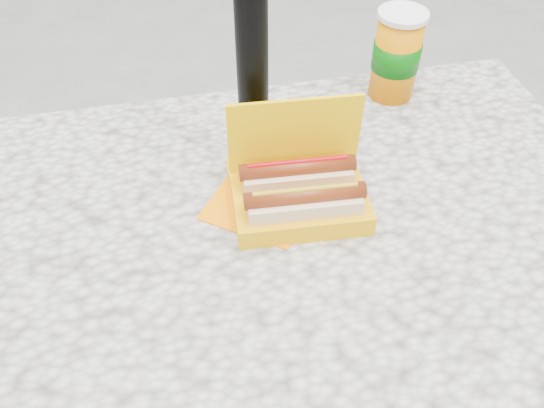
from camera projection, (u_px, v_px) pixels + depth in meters
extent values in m
cube|color=beige|center=(274.00, 239.00, 0.94)|extent=(1.20, 0.80, 0.05)
cylinder|color=black|center=(37.00, 284.00, 1.34)|extent=(0.07, 0.07, 0.70)
cylinder|color=black|center=(438.00, 219.00, 1.49)|extent=(0.07, 0.07, 0.70)
cube|color=#F4BA00|center=(300.00, 203.00, 0.94)|extent=(0.22, 0.15, 0.04)
cube|color=#F4BA00|center=(295.00, 135.00, 0.92)|extent=(0.22, 0.03, 0.14)
cube|color=beige|center=(304.00, 208.00, 0.90)|extent=(0.18, 0.06, 0.05)
cylinder|color=maroon|center=(305.00, 196.00, 0.88)|extent=(0.19, 0.04, 0.03)
cylinder|color=#AD8C13|center=(305.00, 190.00, 0.87)|extent=(0.16, 0.02, 0.01)
cube|color=beige|center=(297.00, 180.00, 0.94)|extent=(0.18, 0.06, 0.05)
cylinder|color=maroon|center=(298.00, 168.00, 0.93)|extent=(0.19, 0.04, 0.03)
cylinder|color=#B1040A|center=(298.00, 162.00, 0.92)|extent=(0.16, 0.02, 0.01)
cube|color=orange|center=(262.00, 201.00, 0.97)|extent=(0.23, 0.23, 0.00)
cylinder|color=#F4BA00|center=(285.00, 165.00, 1.02)|extent=(0.20, 0.20, 0.01)
cylinder|color=#F4BA00|center=(285.00, 163.00, 1.02)|extent=(0.21, 0.21, 0.01)
cube|color=orange|center=(297.00, 149.00, 1.03)|extent=(0.04, 0.05, 0.01)
cube|color=orange|center=(285.00, 155.00, 1.01)|extent=(0.05, 0.03, 0.01)
cube|color=orange|center=(286.00, 168.00, 1.00)|extent=(0.05, 0.03, 0.01)
cube|color=orange|center=(287.00, 163.00, 0.99)|extent=(0.05, 0.03, 0.01)
cube|color=orange|center=(280.00, 151.00, 1.01)|extent=(0.04, 0.05, 0.01)
cube|color=orange|center=(274.00, 170.00, 0.97)|extent=(0.05, 0.04, 0.01)
cube|color=orange|center=(281.00, 154.00, 1.01)|extent=(0.05, 0.02, 0.01)
cube|color=orange|center=(283.00, 154.00, 1.02)|extent=(0.03, 0.05, 0.01)
cube|color=orange|center=(286.00, 157.00, 1.01)|extent=(0.05, 0.04, 0.01)
cube|color=orange|center=(281.00, 158.00, 1.00)|extent=(0.03, 0.05, 0.01)
cube|color=orange|center=(283.00, 170.00, 0.98)|extent=(0.03, 0.05, 0.01)
cube|color=orange|center=(280.00, 162.00, 1.00)|extent=(0.05, 0.04, 0.01)
cube|color=orange|center=(284.00, 156.00, 1.01)|extent=(0.04, 0.04, 0.01)
cube|color=orange|center=(276.00, 153.00, 1.00)|extent=(0.04, 0.05, 0.01)
cube|color=orange|center=(295.00, 173.00, 0.98)|extent=(0.05, 0.01, 0.01)
ellipsoid|color=#B1040A|center=(268.00, 143.00, 1.05)|extent=(0.04, 0.04, 0.01)
cube|color=red|center=(291.00, 153.00, 1.01)|extent=(0.09, 0.03, 0.00)
cylinder|color=orange|center=(396.00, 57.00, 1.13)|extent=(0.09, 0.09, 0.17)
cylinder|color=#035606|center=(396.00, 55.00, 1.13)|extent=(0.09, 0.09, 0.05)
cylinder|color=white|center=(403.00, 15.00, 1.07)|extent=(0.10, 0.10, 0.01)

